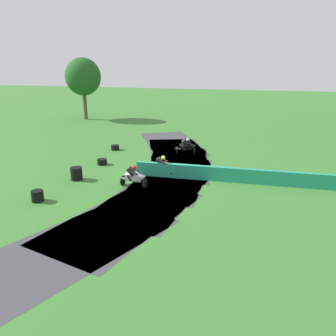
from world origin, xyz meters
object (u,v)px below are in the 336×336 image
(motorcycle_lead_white, at_px, (134,176))
(tire_stack_mid_b, at_px, (102,162))
(motorcycle_trailing_black, at_px, (187,146))
(tire_stack_far, at_px, (115,147))
(motorcycle_chase_orange, at_px, (163,166))
(tire_stack_near, at_px, (37,196))
(tire_stack_mid_a, at_px, (76,174))

(motorcycle_lead_white, xyz_separation_m, tire_stack_mid_b, (-3.60, 3.74, -0.46))
(motorcycle_trailing_black, bearing_deg, tire_stack_far, 179.96)
(motorcycle_lead_white, distance_m, tire_stack_mid_b, 5.21)
(motorcycle_chase_orange, height_order, motorcycle_trailing_black, motorcycle_chase_orange)
(motorcycle_chase_orange, distance_m, tire_stack_near, 7.76)
(tire_stack_mid_b, bearing_deg, motorcycle_lead_white, -46.06)
(motorcycle_chase_orange, xyz_separation_m, tire_stack_mid_b, (-4.77, 1.46, -0.46))
(tire_stack_far, bearing_deg, motorcycle_chase_orange, -45.85)
(tire_stack_near, bearing_deg, motorcycle_trailing_black, 60.31)
(motorcycle_trailing_black, height_order, tire_stack_far, motorcycle_trailing_black)
(motorcycle_lead_white, distance_m, tire_stack_mid_a, 3.94)
(tire_stack_near, height_order, tire_stack_mid_a, tire_stack_mid_a)
(motorcycle_lead_white, distance_m, tire_stack_far, 8.79)
(motorcycle_chase_orange, xyz_separation_m, motorcycle_trailing_black, (0.64, 5.45, -0.02))
(tire_stack_mid_a, bearing_deg, motorcycle_chase_orange, 20.03)
(tire_stack_far, bearing_deg, tire_stack_near, -91.33)
(tire_stack_far, bearing_deg, tire_stack_mid_b, -82.39)
(tire_stack_near, distance_m, tire_stack_far, 10.87)
(tire_stack_near, bearing_deg, tire_stack_far, 88.67)
(tire_stack_near, xyz_separation_m, tire_stack_far, (0.25, 10.86, -0.10))
(tire_stack_near, relative_size, tire_stack_far, 0.97)
(motorcycle_lead_white, relative_size, motorcycle_chase_orange, 1.01)
(motorcycle_trailing_black, bearing_deg, tire_stack_near, -119.69)
(motorcycle_lead_white, relative_size, motorcycle_trailing_black, 0.99)
(motorcycle_trailing_black, height_order, tire_stack_mid_a, motorcycle_trailing_black)
(motorcycle_chase_orange, bearing_deg, motorcycle_lead_white, -116.99)
(tire_stack_far, bearing_deg, tire_stack_mid_a, -88.19)
(motorcycle_lead_white, relative_size, tire_stack_mid_b, 2.52)
(motorcycle_trailing_black, xyz_separation_m, tire_stack_mid_a, (-5.71, -7.30, -0.24))
(motorcycle_lead_white, height_order, tire_stack_near, motorcycle_lead_white)
(motorcycle_trailing_black, distance_m, tire_stack_far, 5.96)
(tire_stack_mid_a, bearing_deg, tire_stack_far, 91.81)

